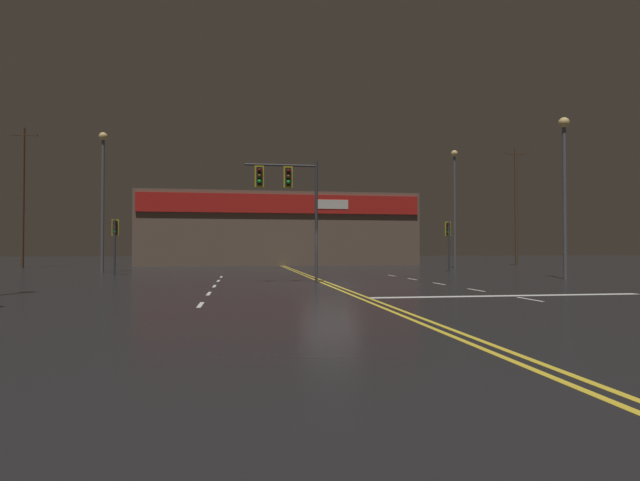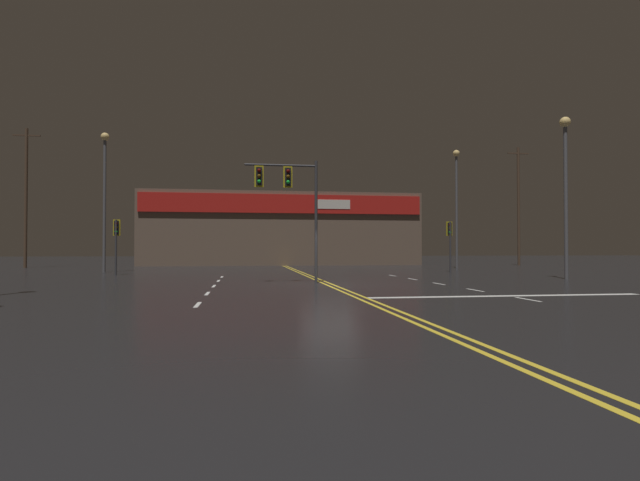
{
  "view_description": "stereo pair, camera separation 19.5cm",
  "coord_description": "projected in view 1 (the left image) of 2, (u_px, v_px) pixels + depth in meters",
  "views": [
    {
      "loc": [
        -3.86,
        -21.5,
        1.54
      ],
      "look_at": [
        0.0,
        2.99,
        2.0
      ],
      "focal_mm": 28.0,
      "sensor_mm": 36.0,
      "label": 1
    },
    {
      "loc": [
        -3.66,
        -21.53,
        1.54
      ],
      "look_at": [
        0.0,
        2.99,
        2.0
      ],
      "focal_mm": 28.0,
      "sensor_mm": 36.0,
      "label": 2
    }
  ],
  "objects": [
    {
      "name": "utility_pole_row",
      "position": [
        286.0,
        200.0,
        45.77
      ],
      "size": [
        47.41,
        0.26,
        11.92
      ],
      "color": "#4C3828",
      "rests_on": "ground"
    },
    {
      "name": "streetlight_near_right",
      "position": [
        103.0,
        183.0,
        33.9
      ],
      "size": [
        0.56,
        0.56,
        9.55
      ],
      "color": "#59595E",
      "rests_on": "ground"
    },
    {
      "name": "traffic_signal_corner_northwest",
      "position": [
        115.0,
        234.0,
        30.3
      ],
      "size": [
        0.42,
        0.36,
        3.39
      ],
      "color": "#38383D",
      "rests_on": "ground"
    },
    {
      "name": "road_markings",
      "position": [
        358.0,
        286.0,
        20.81
      ],
      "size": [
        14.82,
        60.0,
        0.01
      ],
      "color": "gold",
      "rests_on": "ground"
    },
    {
      "name": "traffic_signal_corner_northeast",
      "position": [
        448.0,
        235.0,
        34.74
      ],
      "size": [
        0.42,
        0.36,
        3.51
      ],
      "color": "#38383D",
      "rests_on": "ground"
    },
    {
      "name": "streetlight_near_left",
      "position": [
        564.0,
        174.0,
        26.35
      ],
      "size": [
        0.56,
        0.56,
        8.56
      ],
      "color": "#59595E",
      "rests_on": "ground"
    },
    {
      "name": "ground_plane",
      "position": [
        331.0,
        285.0,
        21.8
      ],
      "size": [
        200.0,
        200.0,
        0.0
      ],
      "primitive_type": "plane",
      "color": "black"
    },
    {
      "name": "traffic_signal_median",
      "position": [
        288.0,
        190.0,
        23.15
      ],
      "size": [
        3.4,
        0.36,
        5.72
      ],
      "color": "#38383D",
      "rests_on": "ground"
    },
    {
      "name": "streetlight_median_approach",
      "position": [
        455.0,
        193.0,
        41.61
      ],
      "size": [
        0.56,
        0.56,
        9.87
      ],
      "color": "#59595E",
      "rests_on": "ground"
    },
    {
      "name": "building_backdrop",
      "position": [
        278.0,
        230.0,
        52.78
      ],
      "size": [
        27.6,
        10.23,
        7.22
      ],
      "color": "brown",
      "rests_on": "ground"
    }
  ]
}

